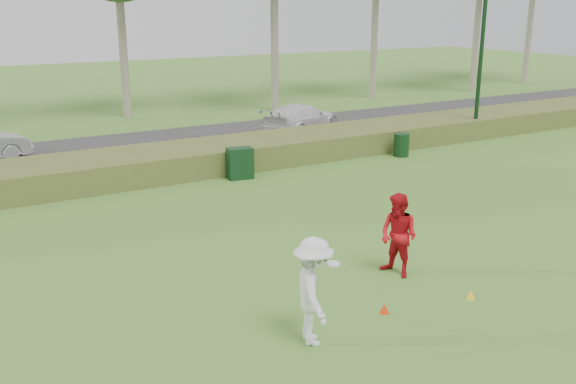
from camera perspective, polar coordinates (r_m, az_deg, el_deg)
ground at (r=13.75m, az=8.59°, el=-9.30°), size 120.00×120.00×0.00m
reed_strip at (r=23.59m, az=-9.90°, el=2.76°), size 80.00×3.00×0.90m
park_road at (r=28.31m, az=-13.48°, el=3.95°), size 80.00×6.00×0.06m
lamp_post at (r=30.05m, az=17.09°, el=15.10°), size 0.70×0.70×8.18m
player_white at (r=11.55m, az=2.26°, el=-8.81°), size 1.14×1.47×2.00m
player_red at (r=14.53m, az=9.79°, el=-3.83°), size 0.90×1.06×1.91m
cone_orange at (r=13.08m, az=8.57°, el=-10.19°), size 0.19×0.19×0.21m
cone_yellow at (r=14.04m, az=15.94°, el=-8.75°), size 0.19×0.19×0.21m
utility_cabinet at (r=22.52m, az=-4.29°, el=2.57°), size 0.95×0.68×1.09m
trash_bin at (r=26.21m, az=10.04°, el=4.14°), size 0.76×0.76×0.92m
car_right at (r=30.43m, az=1.16°, el=6.58°), size 4.92×3.60×1.32m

